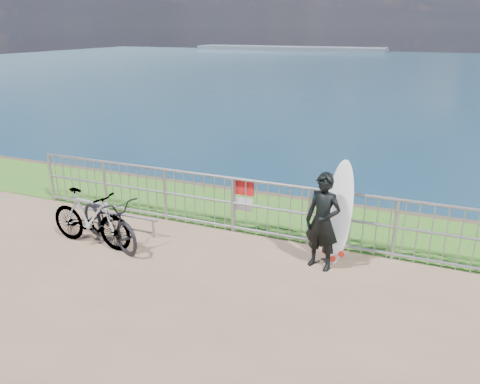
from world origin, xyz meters
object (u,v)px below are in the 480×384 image
at_px(bicycle_far, 90,218).
at_px(bicycle_near, 109,220).
at_px(surfboard, 338,217).
at_px(surfer, 323,222).

bearing_deg(bicycle_far, bicycle_near, -56.44).
bearing_deg(surfboard, surfer, -122.32).
height_order(surfer, bicycle_near, surfer).
distance_m(surfer, bicycle_far, 4.15).
height_order(bicycle_near, bicycle_far, bicycle_far).
xyz_separation_m(bicycle_near, bicycle_far, (-0.27, -0.16, 0.05)).
bearing_deg(surfer, surfboard, 72.42).
distance_m(bicycle_near, bicycle_far, 0.32).
bearing_deg(bicycle_far, surfboard, -72.84).
distance_m(surfer, bicycle_near, 3.85).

